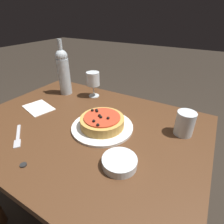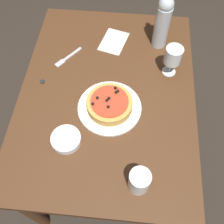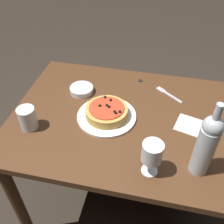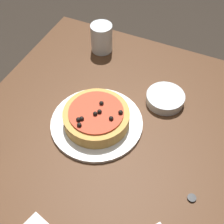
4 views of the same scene
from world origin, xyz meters
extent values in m
plane|color=#2D261E|center=(0.00, 0.00, 0.00)|extent=(14.00, 14.00, 0.00)
cube|color=#4C2D19|center=(0.00, 0.00, 0.76)|extent=(1.14, 0.83, 0.03)
cylinder|color=#4C2D19|center=(0.51, 0.36, 0.37)|extent=(0.06, 0.06, 0.74)
cylinder|color=#4C2D19|center=(0.51, -0.36, 0.37)|extent=(0.06, 0.06, 0.74)
cylinder|color=#4C2D19|center=(-0.51, 0.36, 0.37)|extent=(0.06, 0.06, 0.74)
cylinder|color=white|center=(-0.09, -0.02, 0.78)|extent=(0.29, 0.29, 0.01)
cylinder|color=gold|center=(-0.09, -0.02, 0.81)|extent=(0.21, 0.21, 0.04)
cylinder|color=red|center=(-0.09, -0.02, 0.84)|extent=(0.17, 0.17, 0.01)
sphere|color=black|center=(-0.04, -0.05, 0.84)|extent=(0.01, 0.01, 0.01)
sphere|color=black|center=(-0.03, -0.04, 0.84)|extent=(0.01, 0.01, 0.01)
sphere|color=black|center=(-0.08, -0.02, 0.84)|extent=(0.01, 0.01, 0.01)
sphere|color=black|center=(-0.13, -0.02, 0.84)|extent=(0.01, 0.01, 0.01)
sphere|color=black|center=(-0.09, 0.03, 0.84)|extent=(0.01, 0.01, 0.01)
sphere|color=black|center=(-0.05, -0.05, 0.84)|extent=(0.01, 0.01, 0.01)
sphere|color=black|center=(-0.12, 0.05, 0.84)|extent=(0.01, 0.01, 0.01)
sphere|color=black|center=(-0.10, -0.01, 0.84)|extent=(0.01, 0.01, 0.01)
cylinder|color=silver|center=(0.15, -0.29, 0.78)|extent=(0.07, 0.07, 0.00)
cylinder|color=silver|center=(0.15, -0.29, 0.82)|extent=(0.01, 0.01, 0.07)
cylinder|color=silver|center=(0.15, -0.29, 0.90)|extent=(0.08, 0.08, 0.08)
cylinder|color=#B2BCC1|center=(0.34, -0.24, 0.89)|extent=(0.08, 0.08, 0.23)
sphere|color=#B2BCC1|center=(0.34, -0.24, 1.02)|extent=(0.07, 0.07, 0.07)
cylinder|color=silver|center=(-0.43, -0.17, 0.83)|extent=(0.08, 0.08, 0.11)
cylinder|color=silver|center=(-0.28, 0.15, 0.79)|extent=(0.13, 0.13, 0.03)
cube|color=#B7B7BC|center=(0.22, 0.21, 0.78)|extent=(0.10, 0.09, 0.00)
cube|color=#B7B7BC|center=(0.15, 0.26, 0.78)|extent=(0.06, 0.05, 0.00)
cube|color=silver|center=(0.33, 0.00, 0.78)|extent=(0.20, 0.16, 0.00)
cylinder|color=black|center=(0.03, 0.32, 0.78)|extent=(0.02, 0.02, 0.01)
camera|label=1|loc=(-0.48, 0.55, 1.26)|focal=28.00mm
camera|label=2|loc=(-0.72, -0.09, 1.80)|focal=42.00mm
camera|label=3|loc=(0.14, -0.94, 1.66)|focal=42.00mm
camera|label=4|loc=(0.43, 0.27, 1.57)|focal=50.00mm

